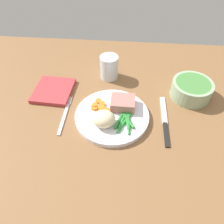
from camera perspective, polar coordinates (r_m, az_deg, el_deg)
dining_table at (r=71.57cm, az=-2.59°, el=-0.15°), size 120.00×90.00×2.00cm
dinner_plate at (r=68.08cm, az=0.00°, el=-1.03°), size 23.20×23.20×1.60cm
meat_portion at (r=68.76cm, az=2.86°, el=2.39°), size 7.60×6.48×3.18cm
mashed_potatoes at (r=63.15cm, az=-2.21°, el=-1.83°), size 6.79×6.03×4.64cm
carrot_slices at (r=69.08cm, az=-3.14°, el=1.37°), size 6.41×6.63×1.24cm
green_beans at (r=65.49cm, az=3.47°, el=-2.11°), size 6.30×10.41×0.88cm
fork at (r=70.84cm, az=-12.31°, el=-0.71°), size 1.44×16.60×0.40cm
knife at (r=69.39cm, az=13.72°, el=-2.37°), size 1.70×20.50×0.64cm
water_glass at (r=81.78cm, az=-0.75°, el=11.33°), size 6.71×6.71×8.74cm
salad_bowl at (r=78.43cm, az=20.21°, el=5.79°), size 13.57×13.57×5.75cm
napkin at (r=79.52cm, az=-15.15°, el=5.48°), size 13.57×14.45×1.41cm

